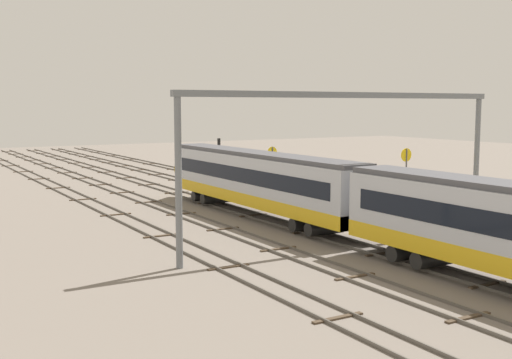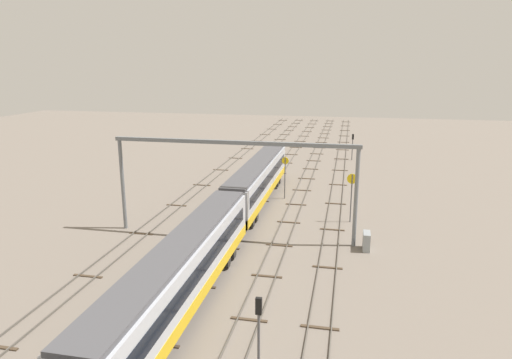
# 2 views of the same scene
# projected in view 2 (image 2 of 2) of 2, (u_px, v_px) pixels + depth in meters

# --- Properties ---
(ground_plane) EXTENTS (191.92, 191.92, 0.00)m
(ground_plane) POSITION_uv_depth(u_px,v_px,m) (253.00, 211.00, 50.87)
(ground_plane) COLOR slate
(track_near_foreground) EXTENTS (175.92, 2.40, 0.16)m
(track_near_foreground) POSITION_uv_depth(u_px,v_px,m) (334.00, 215.00, 49.07)
(track_near_foreground) COLOR #59544C
(track_near_foreground) RESTS_ON ground
(track_second_near) EXTENTS (175.92, 2.40, 0.16)m
(track_second_near) POSITION_uv_depth(u_px,v_px,m) (293.00, 213.00, 49.96)
(track_second_near) COLOR #59544C
(track_second_near) RESTS_ON ground
(track_with_train) EXTENTS (175.92, 2.40, 0.16)m
(track_with_train) POSITION_uv_depth(u_px,v_px,m) (253.00, 210.00, 50.85)
(track_with_train) COLOR #59544C
(track_with_train) RESTS_ON ground
(track_second_far) EXTENTS (175.92, 2.40, 0.16)m
(track_second_far) POSITION_uv_depth(u_px,v_px,m) (214.00, 207.00, 51.74)
(track_second_far) COLOR #59544C
(track_second_far) RESTS_ON ground
(track_far_background) EXTENTS (175.92, 2.40, 0.16)m
(track_far_background) POSITION_uv_depth(u_px,v_px,m) (177.00, 205.00, 52.63)
(track_far_background) COLOR #59544C
(track_far_background) RESTS_ON ground
(overhead_gantry) EXTENTS (0.40, 22.90, 9.22)m
(overhead_gantry) POSITION_uv_depth(u_px,v_px,m) (233.00, 163.00, 41.51)
(overhead_gantry) COLOR slate
(overhead_gantry) RESTS_ON ground
(speed_sign_near_foreground) EXTENTS (0.14, 1.04, 5.13)m
(speed_sign_near_foreground) POSITION_uv_depth(u_px,v_px,m) (352.00, 190.00, 46.40)
(speed_sign_near_foreground) COLOR #4C4C51
(speed_sign_near_foreground) RESTS_ON ground
(speed_sign_mid_trackside) EXTENTS (0.14, 0.85, 5.12)m
(speed_sign_mid_trackside) POSITION_uv_depth(u_px,v_px,m) (285.00, 172.00, 54.64)
(speed_sign_mid_trackside) COLOR #4C4C51
(speed_sign_mid_trackside) RESTS_ON ground
(signal_light_trackside_approach) EXTENTS (0.31, 0.32, 4.72)m
(signal_light_trackside_approach) POSITION_uv_depth(u_px,v_px,m) (259.00, 327.00, 22.87)
(signal_light_trackside_approach) COLOR #4C4C51
(signal_light_trackside_approach) RESTS_ON ground
(signal_light_trackside_departure) EXTENTS (0.31, 0.32, 4.47)m
(signal_light_trackside_departure) POSITION_uv_depth(u_px,v_px,m) (353.00, 143.00, 76.83)
(signal_light_trackside_departure) COLOR #4C4C51
(signal_light_trackside_departure) RESTS_ON ground
(relay_cabinet) EXTENTS (1.55, 0.61, 1.60)m
(relay_cabinet) POSITION_uv_depth(u_px,v_px,m) (366.00, 241.00, 39.98)
(relay_cabinet) COLOR gray
(relay_cabinet) RESTS_ON ground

